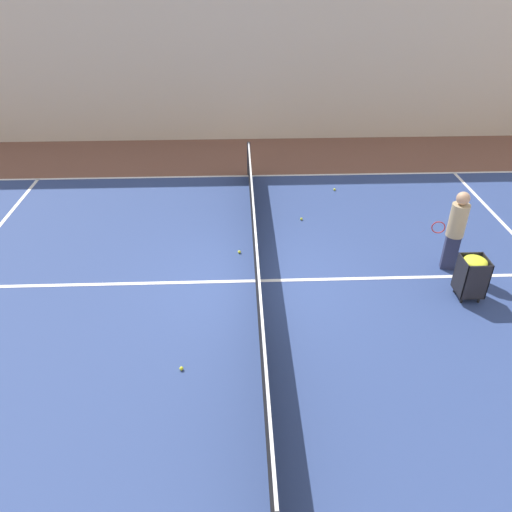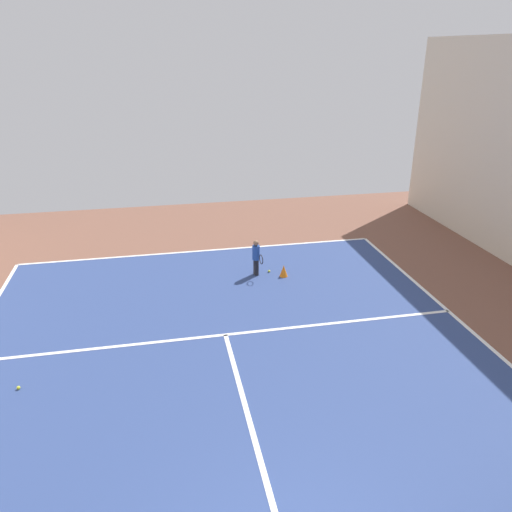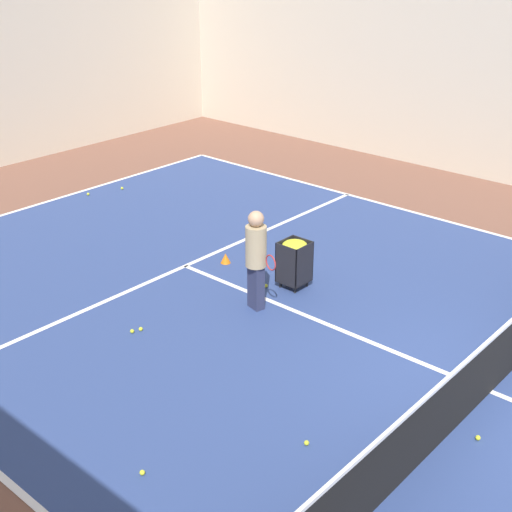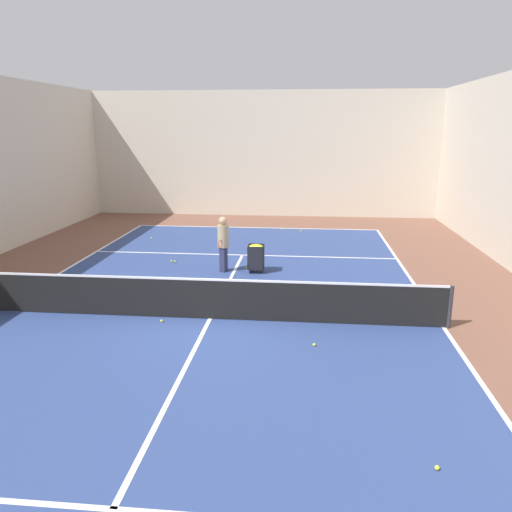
{
  "view_description": "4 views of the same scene",
  "coord_description": "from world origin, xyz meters",
  "views": [
    {
      "loc": [
        8.68,
        -0.34,
        6.09
      ],
      "look_at": [
        0.0,
        0.0,
        0.63
      ],
      "focal_mm": 35.0,
      "sensor_mm": 36.0,
      "label": 1
    },
    {
      "loc": [
        1.28,
        3.4,
        6.09
      ],
      "look_at": [
        -1.35,
        -9.53,
        0.59
      ],
      "focal_mm": 35.0,
      "sensor_mm": 36.0,
      "label": 2
    },
    {
      "loc": [
        -8.68,
        -3.11,
        6.09
      ],
      "look_at": [
        -0.35,
        4.23,
        1.01
      ],
      "focal_mm": 50.0,
      "sensor_mm": 36.0,
      "label": 3
    },
    {
      "loc": [
        2.29,
        -11.44,
        4.62
      ],
      "look_at": [
        0.73,
        4.24,
        0.55
      ],
      "focal_mm": 35.0,
      "sensor_mm": 36.0,
      "label": 4
    }
  ],
  "objects": [
    {
      "name": "ground_plane",
      "position": [
        0.0,
        0.0,
        0.0
      ],
      "size": [
        34.23,
        34.23,
        0.0
      ],
      "primitive_type": "plane",
      "color": "brown"
    },
    {
      "name": "court_playing_area",
      "position": [
        0.0,
        0.0,
        0.0
      ],
      "size": [
        11.29,
        23.36,
        0.0
      ],
      "color": "navy",
      "rests_on": "ground"
    },
    {
      "name": "line_sideline_left",
      "position": [
        -5.64,
        0.0,
        0.01
      ],
      "size": [
        0.1,
        23.36,
        0.0
      ],
      "primitive_type": "cube",
      "color": "white",
      "rests_on": "ground"
    },
    {
      "name": "line_centre_service",
      "position": [
        0.0,
        0.0,
        0.01
      ],
      "size": [
        0.1,
        12.85,
        0.0
      ],
      "primitive_type": "cube",
      "color": "white",
      "rests_on": "ground"
    },
    {
      "name": "hall_enclosure_left",
      "position": [
        -9.15,
        0.0,
        3.24
      ],
      "size": [
        0.15,
        30.53,
        6.49
      ],
      "color": "beige",
      "rests_on": "ground"
    },
    {
      "name": "tennis_net",
      "position": [
        0.0,
        0.0,
        0.54
      ],
      "size": [
        11.59,
        0.1,
        1.05
      ],
      "color": "#2D2D33",
      "rests_on": "ground"
    },
    {
      "name": "coach_at_net",
      "position": [
        -0.35,
        4.23,
        1.05
      ],
      "size": [
        0.44,
        0.73,
        1.83
      ],
      "rotation": [
        0.0,
        0.0,
        -1.81
      ],
      "color": "#2D3351",
      "rests_on": "ground"
    },
    {
      "name": "ball_cart",
      "position": [
        0.73,
        4.24,
        0.64
      ],
      "size": [
        0.51,
        0.5,
        0.93
      ],
      "color": "black",
      "rests_on": "ground"
    },
    {
      "name": "tennis_ball_3",
      "position": [
        -2.23,
        5.14,
        0.04
      ],
      "size": [
        0.07,
        0.07,
        0.07
      ],
      "primitive_type": "sphere",
      "color": "yellow",
      "rests_on": "ground"
    },
    {
      "name": "tennis_ball_5",
      "position": [
        -2.37,
        5.19,
        0.04
      ],
      "size": [
        0.07,
        0.07,
        0.07
      ],
      "primitive_type": "sphere",
      "color": "yellow",
      "rests_on": "ground"
    },
    {
      "name": "tennis_ball_7",
      "position": [
        0.36,
        4.6,
        0.04
      ],
      "size": [
        0.07,
        0.07,
        0.07
      ],
      "primitive_type": "sphere",
      "color": "yellow",
      "rests_on": "ground"
    },
    {
      "name": "tennis_ball_8",
      "position": [
        -4.48,
        2.45,
        0.04
      ],
      "size": [
        0.07,
        0.07,
        0.07
      ],
      "primitive_type": "sphere",
      "color": "yellow",
      "rests_on": "ground"
    },
    {
      "name": "tennis_ball_9",
      "position": [
        -1.13,
        -0.34,
        0.04
      ],
      "size": [
        0.07,
        0.07,
        0.07
      ],
      "primitive_type": "sphere",
      "color": "yellow",
      "rests_on": "ground"
    },
    {
      "name": "tennis_ball_10",
      "position": [
        -2.7,
        1.28,
        0.04
      ],
      "size": [
        0.07,
        0.07,
        0.07
      ],
      "primitive_type": "sphere",
      "color": "yellow",
      "rests_on": "ground"
    },
    {
      "name": "tennis_ball_12",
      "position": [
        2.56,
        -1.35,
        0.04
      ],
      "size": [
        0.07,
        0.07,
        0.07
      ],
      "primitive_type": "sphere",
      "color": "yellow",
      "rests_on": "ground"
    }
  ]
}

